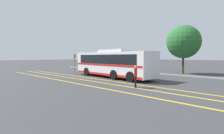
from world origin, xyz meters
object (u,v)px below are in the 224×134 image
(transit_bus, at_px, (112,63))
(parked_car_1, at_px, (111,67))
(parked_car_0, at_px, (88,65))
(pedestrian_0, at_px, (136,75))
(bus_stop_sign, at_px, (75,61))
(tree_0, at_px, (184,42))

(transit_bus, height_order, parked_car_1, transit_bus)
(parked_car_0, height_order, pedestrian_0, pedestrian_0)
(parked_car_0, distance_m, bus_stop_sign, 8.29)
(pedestrian_0, relative_size, bus_stop_sign, 0.62)
(parked_car_0, bearing_deg, transit_bus, -116.63)
(transit_bus, bearing_deg, parked_car_0, 68.00)
(parked_car_0, bearing_deg, parked_car_1, -94.01)
(parked_car_1, distance_m, pedestrian_0, 14.78)
(parked_car_1, bearing_deg, transit_bus, -132.23)
(pedestrian_0, distance_m, bus_stop_sign, 13.21)
(tree_0, bearing_deg, parked_car_1, -157.12)
(parked_car_0, xyz_separation_m, pedestrian_0, (18.02, -9.45, 0.25))
(parked_car_0, distance_m, pedestrian_0, 20.35)
(parked_car_1, xyz_separation_m, bus_stop_sign, (-1.14, -5.98, 1.00))
(parked_car_1, xyz_separation_m, pedestrian_0, (11.69, -9.04, 0.25))
(transit_bus, height_order, bus_stop_sign, transit_bus)
(tree_0, bearing_deg, transit_bus, -112.72)
(transit_bus, relative_size, pedestrian_0, 6.71)
(tree_0, bearing_deg, parked_car_0, -166.92)
(pedestrian_0, distance_m, tree_0, 13.77)
(parked_car_0, relative_size, bus_stop_sign, 1.54)
(transit_bus, height_order, parked_car_0, transit_bus)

